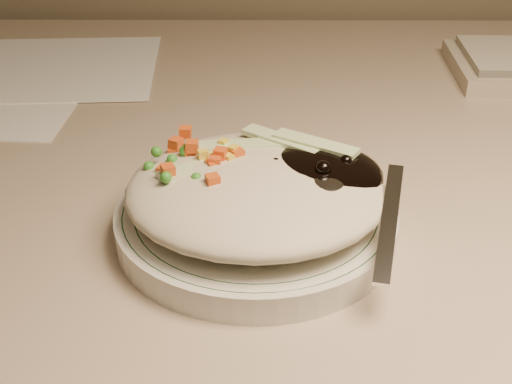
{
  "coord_description": "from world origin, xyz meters",
  "views": [
    {
      "loc": [
        -0.1,
        0.74,
        1.05
      ],
      "look_at": [
        -0.1,
        1.19,
        0.78
      ],
      "focal_mm": 50.0,
      "sensor_mm": 36.0,
      "label": 1
    }
  ],
  "objects": [
    {
      "name": "meal",
      "position": [
        -0.1,
        1.19,
        0.78
      ],
      "size": [
        0.2,
        0.19,
        0.05
      ],
      "color": "#BBB197",
      "rests_on": "plate"
    },
    {
      "name": "plate_rim",
      "position": [
        -0.1,
        1.19,
        0.76
      ],
      "size": [
        0.2,
        0.2,
        0.0
      ],
      "color": "#144723",
      "rests_on": "plate"
    },
    {
      "name": "desk",
      "position": [
        0.0,
        1.38,
        0.54
      ],
      "size": [
        1.4,
        0.7,
        0.74
      ],
      "color": "tan",
      "rests_on": "ground"
    },
    {
      "name": "plate",
      "position": [
        -0.1,
        1.19,
        0.75
      ],
      "size": [
        0.21,
        0.21,
        0.02
      ],
      "primitive_type": "cylinder",
      "color": "silver",
      "rests_on": "desk"
    }
  ]
}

